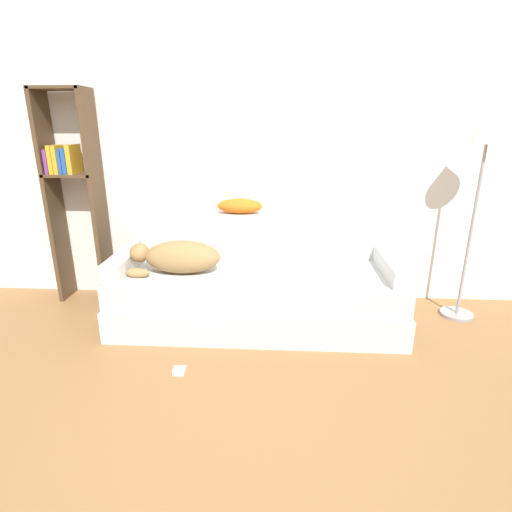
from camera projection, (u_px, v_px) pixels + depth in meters
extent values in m
cube|color=silver|center=(249.00, 146.00, 3.38)|extent=(7.30, 0.06, 2.70)
cube|color=silver|center=(257.00, 307.00, 3.23)|extent=(2.22, 0.90, 0.24)
cube|color=silver|center=(257.00, 282.00, 3.16)|extent=(2.18, 0.86, 0.20)
cube|color=silver|center=(259.00, 235.00, 3.43)|extent=(2.18, 0.15, 0.37)
cube|color=silver|center=(126.00, 260.00, 3.16)|extent=(0.15, 0.71, 0.13)
cube|color=silver|center=(392.00, 265.00, 3.04)|extent=(0.15, 0.71, 0.13)
ellipsoid|color=olive|center=(182.00, 257.00, 3.05)|extent=(0.58, 0.30, 0.25)
sphere|color=olive|center=(140.00, 253.00, 3.06)|extent=(0.15, 0.15, 0.15)
cone|color=olive|center=(137.00, 247.00, 3.01)|extent=(0.05, 0.05, 0.07)
cone|color=olive|center=(141.00, 244.00, 3.09)|extent=(0.05, 0.05, 0.07)
ellipsoid|color=olive|center=(138.00, 273.00, 2.97)|extent=(0.17, 0.07, 0.07)
cube|color=#B7B7BC|center=(248.00, 273.00, 3.05)|extent=(0.32, 0.25, 0.02)
ellipsoid|color=orange|center=(240.00, 206.00, 3.37)|extent=(0.38, 0.19, 0.13)
cube|color=#4C3823|center=(53.00, 200.00, 3.45)|extent=(0.04, 0.26, 1.81)
cube|color=#4C3823|center=(98.00, 200.00, 3.43)|extent=(0.04, 0.26, 1.81)
cube|color=#4C3823|center=(60.00, 88.00, 3.16)|extent=(0.41, 0.26, 0.02)
cube|color=#4C3823|center=(72.00, 175.00, 3.37)|extent=(0.41, 0.26, 0.02)
cube|color=#753384|center=(51.00, 161.00, 3.33)|extent=(0.03, 0.20, 0.20)
cube|color=gold|center=(56.00, 159.00, 3.32)|extent=(0.03, 0.20, 0.23)
cube|color=gold|center=(60.00, 159.00, 3.32)|extent=(0.04, 0.20, 0.23)
cube|color=#234C93|center=(65.00, 161.00, 3.32)|extent=(0.03, 0.20, 0.20)
cube|color=#234C93|center=(69.00, 161.00, 3.32)|extent=(0.03, 0.20, 0.21)
cube|color=gold|center=(74.00, 159.00, 3.31)|extent=(0.04, 0.20, 0.24)
cylinder|color=gray|center=(456.00, 314.00, 3.35)|extent=(0.26, 0.26, 0.02)
cylinder|color=gray|center=(471.00, 234.00, 3.13)|extent=(0.02, 0.02, 1.37)
cone|color=silver|center=(489.00, 128.00, 2.88)|extent=(0.26, 0.26, 0.21)
cube|color=silver|center=(179.00, 371.00, 2.57)|extent=(0.07, 0.07, 0.03)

